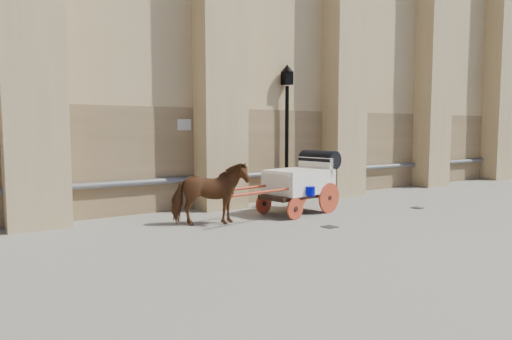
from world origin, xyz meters
TOP-DOWN VIEW (x-y plane):
  - ground at (0.00, 0.00)m, footprint 90.00×90.00m
  - horse at (-2.41, 1.60)m, footprint 2.03×1.42m
  - carriage at (0.61, 1.73)m, footprint 4.11×1.72m
  - street_lamp at (1.61, 3.79)m, footprint 0.42×0.42m
  - drain_grate_near at (-0.09, -0.20)m, footprint 0.34×0.34m
  - drain_grate_far at (3.96, 0.36)m, footprint 0.37×0.37m

SIDE VIEW (x-z plane):
  - ground at x=0.00m, z-range 0.00..0.00m
  - drain_grate_near at x=-0.09m, z-range 0.00..0.01m
  - drain_grate_far at x=3.96m, z-range 0.00..0.01m
  - horse at x=-2.41m, z-range 0.00..1.56m
  - carriage at x=0.61m, z-range 0.07..1.82m
  - street_lamp at x=1.61m, z-range 0.16..4.64m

